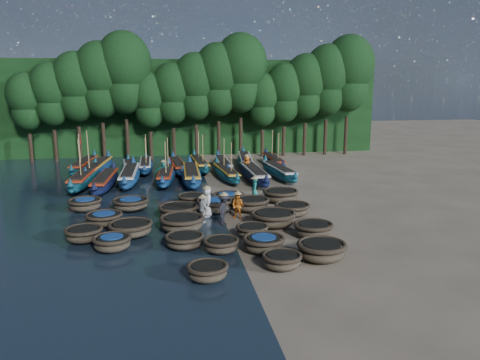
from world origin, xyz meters
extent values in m
plane|color=gray|center=(0.00, 0.00, 0.00)|extent=(120.00, 120.00, 0.00)
cube|color=black|center=(0.00, 23.50, 5.00)|extent=(40.00, 3.00, 10.00)
ellipsoid|color=#4B402F|center=(-1.70, -10.36, 0.30)|extent=(1.77, 1.77, 0.60)
torus|color=#3A3022|center=(-1.70, -10.36, 0.59)|extent=(1.71, 1.71, 0.18)
cylinder|color=black|center=(-1.70, -10.36, 0.62)|extent=(1.28, 1.28, 0.05)
ellipsoid|color=#4B402F|center=(1.52, -9.71, 0.30)|extent=(1.88, 1.88, 0.61)
torus|color=#3A3022|center=(1.52, -9.71, 0.59)|extent=(1.73, 1.73, 0.18)
cylinder|color=black|center=(1.52, -9.71, 0.62)|extent=(1.30, 1.30, 0.06)
ellipsoid|color=#4B402F|center=(3.49, -9.07, 0.38)|extent=(2.37, 2.37, 0.76)
torus|color=#3A3022|center=(3.49, -9.07, 0.73)|extent=(2.24, 2.24, 0.23)
cylinder|color=black|center=(3.49, -9.07, 0.78)|extent=(1.68, 1.68, 0.07)
ellipsoid|color=#4B402F|center=(-5.78, -6.35, 0.32)|extent=(1.95, 1.95, 0.65)
torus|color=#3A3022|center=(-5.78, -6.35, 0.63)|extent=(1.83, 1.83, 0.20)
cylinder|color=black|center=(-5.78, -6.35, 0.67)|extent=(1.37, 1.37, 0.06)
cylinder|color=navy|center=(-5.78, -6.35, 0.71)|extent=(1.06, 1.06, 0.04)
ellipsoid|color=#4B402F|center=(-2.42, -6.50, 0.30)|extent=(2.13, 2.13, 0.60)
torus|color=#3A3022|center=(-2.42, -6.50, 0.58)|extent=(1.90, 1.90, 0.18)
cylinder|color=black|center=(-2.42, -6.50, 0.62)|extent=(1.44, 1.44, 0.05)
ellipsoid|color=#4B402F|center=(-0.78, -7.38, 0.30)|extent=(1.89, 1.89, 0.60)
torus|color=#3A3022|center=(-0.78, -7.38, 0.58)|extent=(1.69, 1.69, 0.18)
cylinder|color=black|center=(-0.78, -7.38, 0.61)|extent=(1.26, 1.26, 0.05)
ellipsoid|color=#4B402F|center=(1.18, -7.64, 0.34)|extent=(2.09, 2.09, 0.67)
torus|color=#3A3022|center=(1.18, -7.64, 0.65)|extent=(2.00, 2.00, 0.20)
cylinder|color=black|center=(1.18, -7.64, 0.69)|extent=(1.51, 1.51, 0.06)
cylinder|color=navy|center=(1.18, -7.64, 0.73)|extent=(1.16, 1.16, 0.04)
ellipsoid|color=#4B402F|center=(4.13, -5.96, 0.34)|extent=(2.28, 2.28, 0.67)
torus|color=#3A3022|center=(4.13, -5.96, 0.65)|extent=(2.05, 2.05, 0.20)
cylinder|color=black|center=(4.13, -5.96, 0.70)|extent=(1.54, 1.54, 0.06)
ellipsoid|color=#4B402F|center=(-7.30, -4.82, 0.33)|extent=(2.14, 2.14, 0.66)
torus|color=#3A3022|center=(-7.30, -4.82, 0.64)|extent=(1.89, 1.89, 0.20)
cylinder|color=black|center=(-7.30, -4.82, 0.68)|extent=(1.42, 1.42, 0.06)
ellipsoid|color=#4B402F|center=(-5.08, -4.31, 0.33)|extent=(2.74, 2.74, 0.67)
torus|color=#3A3022|center=(-5.08, -4.31, 0.65)|extent=(2.29, 2.29, 0.20)
cylinder|color=black|center=(-5.08, -4.31, 0.69)|extent=(1.75, 1.75, 0.06)
ellipsoid|color=#4B402F|center=(-2.43, -3.97, 0.37)|extent=(2.74, 2.74, 0.75)
torus|color=#3A3022|center=(-2.43, -3.97, 0.73)|extent=(2.39, 2.39, 0.23)
cylinder|color=black|center=(-2.43, -3.97, 0.77)|extent=(1.81, 1.81, 0.07)
ellipsoid|color=#4B402F|center=(1.05, -5.48, 0.28)|extent=(1.91, 1.91, 0.57)
torus|color=#3A3022|center=(1.05, -5.48, 0.55)|extent=(1.69, 1.69, 0.17)
cylinder|color=black|center=(1.05, -5.48, 0.58)|extent=(1.27, 1.27, 0.05)
ellipsoid|color=#4B402F|center=(2.53, -3.87, 0.37)|extent=(2.94, 2.94, 0.74)
torus|color=#3A3022|center=(2.53, -3.87, 0.72)|extent=(2.51, 2.51, 0.22)
cylinder|color=black|center=(2.53, -3.87, 0.76)|extent=(1.92, 1.92, 0.07)
ellipsoid|color=#4B402F|center=(-6.62, -2.27, 0.32)|extent=(2.45, 2.45, 0.64)
torus|color=#3A3022|center=(-6.62, -2.27, 0.62)|extent=(2.04, 2.04, 0.19)
cylinder|color=black|center=(-6.62, -2.27, 0.66)|extent=(1.55, 1.55, 0.06)
cylinder|color=navy|center=(-6.62, -2.27, 0.70)|extent=(1.19, 1.19, 0.04)
ellipsoid|color=#4B402F|center=(-2.54, -1.50, 0.35)|extent=(2.30, 2.30, 0.71)
torus|color=#3A3022|center=(-2.54, -1.50, 0.68)|extent=(2.34, 2.34, 0.21)
cylinder|color=black|center=(-2.54, -1.50, 0.73)|extent=(1.78, 1.78, 0.06)
ellipsoid|color=#4B402F|center=(-0.35, -0.64, 0.37)|extent=(2.37, 2.37, 0.74)
torus|color=#3A3022|center=(-0.35, -0.64, 0.72)|extent=(2.19, 2.19, 0.23)
cylinder|color=black|center=(-0.35, -0.64, 0.77)|extent=(1.65, 1.65, 0.07)
cylinder|color=navy|center=(-0.35, -0.64, 0.81)|extent=(1.27, 1.27, 0.05)
ellipsoid|color=#4B402F|center=(1.92, -0.73, 0.37)|extent=(2.21, 2.21, 0.73)
torus|color=#3A3022|center=(1.92, -0.73, 0.71)|extent=(2.20, 2.20, 0.22)
cylinder|color=black|center=(1.92, -0.73, 0.75)|extent=(1.66, 1.66, 0.07)
ellipsoid|color=#4B402F|center=(4.12, -2.04, 0.32)|extent=(2.23, 2.23, 0.65)
torus|color=#3A3022|center=(4.12, -2.04, 0.63)|extent=(2.11, 2.11, 0.20)
cylinder|color=black|center=(4.12, -2.04, 0.67)|extent=(1.60, 1.60, 0.06)
ellipsoid|color=#4B402F|center=(-8.11, 1.00, 0.34)|extent=(2.03, 2.03, 0.68)
torus|color=#3A3022|center=(-8.11, 1.00, 0.66)|extent=(2.03, 2.03, 0.21)
cylinder|color=black|center=(-8.11, 1.00, 0.70)|extent=(1.53, 1.53, 0.06)
cylinder|color=navy|center=(-8.11, 1.00, 0.74)|extent=(1.18, 1.18, 0.04)
ellipsoid|color=#4B402F|center=(-5.37, 0.73, 0.33)|extent=(2.53, 2.53, 0.65)
torus|color=#3A3022|center=(-5.37, 0.73, 0.63)|extent=(2.22, 2.22, 0.20)
cylinder|color=black|center=(-5.37, 0.73, 0.67)|extent=(1.70, 1.70, 0.06)
cylinder|color=navy|center=(-5.37, 0.73, 0.71)|extent=(1.30, 1.30, 0.04)
ellipsoid|color=#4B402F|center=(-1.60, 1.32, 0.32)|extent=(1.86, 1.86, 0.63)
torus|color=#3A3022|center=(-1.60, 1.32, 0.62)|extent=(1.82, 1.82, 0.19)
cylinder|color=black|center=(-1.60, 1.32, 0.65)|extent=(1.37, 1.37, 0.06)
ellipsoid|color=#4B402F|center=(0.77, 1.30, 0.31)|extent=(2.47, 2.47, 0.61)
torus|color=#3A3022|center=(0.77, 1.30, 0.59)|extent=(2.10, 2.10, 0.19)
cylinder|color=black|center=(0.77, 1.30, 0.63)|extent=(1.60, 1.60, 0.06)
cylinder|color=navy|center=(0.77, 1.30, 0.67)|extent=(1.23, 1.23, 0.04)
ellipsoid|color=#4B402F|center=(4.22, 1.17, 0.37)|extent=(2.47, 2.47, 0.73)
torus|color=#3A3022|center=(4.22, 1.17, 0.71)|extent=(2.38, 2.38, 0.22)
cylinder|color=black|center=(4.22, 1.17, 0.76)|extent=(1.81, 1.81, 0.07)
ellipsoid|color=navy|center=(-9.24, 8.32, 0.54)|extent=(2.07, 8.69, 1.08)
cone|color=navy|center=(-8.99, 12.51, 1.24)|extent=(0.47, 0.47, 0.65)
cone|color=navy|center=(-9.50, 4.13, 1.18)|extent=(0.47, 0.47, 0.54)
cube|color=#A62F14|center=(-9.24, 8.32, 0.99)|extent=(1.53, 6.73, 0.13)
cube|color=black|center=(-9.24, 8.32, 1.08)|extent=(1.19, 5.85, 0.11)
cylinder|color=#997F4C|center=(-9.06, 9.60, 2.26)|extent=(0.08, 0.26, 3.01)
cylinder|color=#997F4C|center=(-9.23, 6.70, 2.26)|extent=(0.08, 0.26, 3.01)
plane|color=red|center=(-9.07, 6.69, 3.57)|extent=(0.00, 0.38, 0.38)
ellipsoid|color=#0E1934|center=(-7.61, 7.11, 0.50)|extent=(1.96, 8.10, 1.00)
cone|color=#0E1934|center=(-7.36, 11.02, 1.15)|extent=(0.44, 0.44, 0.60)
cone|color=#0E1934|center=(-7.86, 3.21, 1.10)|extent=(0.44, 0.44, 0.50)
cube|color=#A62F14|center=(-7.61, 7.11, 0.92)|extent=(1.45, 6.28, 0.12)
cube|color=black|center=(-7.61, 7.11, 1.00)|extent=(1.13, 5.46, 0.10)
ellipsoid|color=navy|center=(-5.96, 8.83, 0.53)|extent=(1.66, 8.44, 1.05)
cone|color=navy|center=(-5.89, 12.93, 1.21)|extent=(0.46, 0.46, 0.63)
cone|color=navy|center=(-6.03, 4.72, 1.16)|extent=(0.46, 0.46, 0.53)
cube|color=silver|center=(-5.96, 8.83, 0.97)|extent=(1.22, 6.54, 0.13)
cube|color=black|center=(-5.96, 8.83, 1.05)|extent=(0.92, 5.70, 0.11)
ellipsoid|color=navy|center=(-3.13, 8.66, 0.49)|extent=(2.00, 7.86, 0.97)
cone|color=navy|center=(-2.83, 12.44, 1.12)|extent=(0.43, 0.43, 0.58)
cone|color=navy|center=(-3.43, 4.89, 1.07)|extent=(0.43, 0.43, 0.49)
cube|color=#A62F14|center=(-3.13, 8.66, 0.89)|extent=(1.49, 6.08, 0.12)
cube|color=black|center=(-3.13, 8.66, 0.97)|extent=(1.17, 5.29, 0.10)
cylinder|color=#997F4C|center=(-2.94, 9.82, 2.04)|extent=(0.07, 0.23, 2.72)
cylinder|color=#997F4C|center=(-3.15, 7.20, 2.04)|extent=(0.07, 0.23, 2.72)
plane|color=red|center=(-3.00, 7.19, 3.22)|extent=(0.00, 0.34, 0.34)
ellipsoid|color=navy|center=(-1.18, 8.22, 0.54)|extent=(1.79, 8.68, 1.08)
cone|color=navy|center=(-1.07, 12.43, 1.24)|extent=(0.48, 0.48, 0.65)
cone|color=navy|center=(-1.29, 4.01, 1.19)|extent=(0.48, 0.48, 0.54)
cube|color=gold|center=(-1.18, 8.22, 0.99)|extent=(1.31, 6.72, 0.13)
cube|color=black|center=(-1.18, 8.22, 1.08)|extent=(1.00, 5.85, 0.11)
ellipsoid|color=navy|center=(1.66, 8.94, 0.46)|extent=(2.05, 7.43, 0.92)
cone|color=navy|center=(1.30, 12.50, 1.05)|extent=(0.40, 0.40, 0.55)
cone|color=navy|center=(2.02, 5.38, 1.01)|extent=(0.40, 0.40, 0.46)
cube|color=gold|center=(1.66, 8.94, 0.84)|extent=(1.53, 5.76, 0.11)
cube|color=black|center=(1.66, 8.94, 0.92)|extent=(1.21, 5.00, 0.09)
cylinder|color=#997F4C|center=(1.64, 10.04, 1.93)|extent=(0.06, 0.22, 2.57)
cylinder|color=#997F4C|center=(1.89, 7.58, 1.93)|extent=(0.06, 0.22, 2.57)
plane|color=red|center=(2.03, 7.59, 3.05)|extent=(0.00, 0.32, 0.32)
ellipsoid|color=#0E1934|center=(3.77, 7.88, 0.53)|extent=(1.67, 8.48, 1.06)
cone|color=#0E1934|center=(3.69, 12.00, 1.22)|extent=(0.46, 0.46, 0.63)
cone|color=#0E1934|center=(3.84, 3.76, 1.16)|extent=(0.46, 0.46, 0.53)
cube|color=silver|center=(3.77, 7.88, 0.97)|extent=(1.22, 6.57, 0.13)
cube|color=black|center=(3.77, 7.88, 1.06)|extent=(0.92, 5.72, 0.11)
ellipsoid|color=navy|center=(6.03, 8.83, 0.49)|extent=(2.05, 7.87, 0.97)
cone|color=navy|center=(5.71, 12.61, 1.12)|extent=(0.43, 0.43, 0.58)
cone|color=navy|center=(6.35, 5.05, 1.07)|extent=(0.43, 0.43, 0.49)
cube|color=silver|center=(6.03, 8.83, 0.90)|extent=(1.52, 6.10, 0.12)
cube|color=black|center=(6.03, 8.83, 0.97)|extent=(1.20, 5.30, 0.10)
ellipsoid|color=navy|center=(-10.19, 14.28, 0.50)|extent=(2.20, 8.05, 0.99)
cone|color=navy|center=(-9.81, 18.13, 1.14)|extent=(0.44, 0.44, 0.60)
cone|color=navy|center=(-10.56, 10.42, 1.09)|extent=(0.44, 0.44, 0.50)
cube|color=#A62F14|center=(-10.19, 14.28, 0.91)|extent=(1.64, 6.23, 0.12)
cube|color=black|center=(-10.19, 14.28, 0.99)|extent=(1.29, 5.41, 0.10)
cylinder|color=#997F4C|center=(-9.97, 15.45, 2.09)|extent=(0.07, 0.24, 2.78)
cylinder|color=#997F4C|center=(-10.23, 12.78, 2.09)|extent=(0.07, 0.24, 2.78)
plane|color=red|center=(-10.09, 12.77, 3.30)|extent=(0.00, 0.35, 0.35)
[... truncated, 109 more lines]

